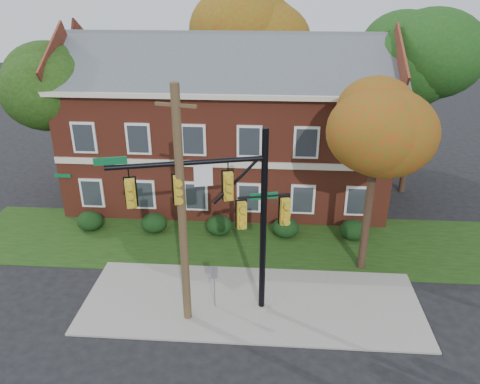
# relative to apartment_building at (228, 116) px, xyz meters

# --- Properties ---
(ground) EXTENTS (120.00, 120.00, 0.00)m
(ground) POSITION_rel_apartment_building_xyz_m (2.00, -11.95, -4.99)
(ground) COLOR black
(ground) RESTS_ON ground
(sidewalk) EXTENTS (14.00, 5.00, 0.08)m
(sidewalk) POSITION_rel_apartment_building_xyz_m (2.00, -10.95, -4.95)
(sidewalk) COLOR gray
(sidewalk) RESTS_ON ground
(grass_strip) EXTENTS (30.00, 6.00, 0.04)m
(grass_strip) POSITION_rel_apartment_building_xyz_m (2.00, -5.95, -4.97)
(grass_strip) COLOR #193811
(grass_strip) RESTS_ON ground
(apartment_building) EXTENTS (18.80, 8.80, 9.74)m
(apartment_building) POSITION_rel_apartment_building_xyz_m (0.00, 0.00, 0.00)
(apartment_building) COLOR maroon
(apartment_building) RESTS_ON ground
(hedge_far_left) EXTENTS (1.40, 1.26, 1.05)m
(hedge_far_left) POSITION_rel_apartment_building_xyz_m (-7.00, -5.25, -4.46)
(hedge_far_left) COLOR black
(hedge_far_left) RESTS_ON ground
(hedge_left) EXTENTS (1.40, 1.26, 1.05)m
(hedge_left) POSITION_rel_apartment_building_xyz_m (-3.50, -5.25, -4.46)
(hedge_left) COLOR black
(hedge_left) RESTS_ON ground
(hedge_center) EXTENTS (1.40, 1.26, 1.05)m
(hedge_center) POSITION_rel_apartment_building_xyz_m (0.00, -5.25, -4.46)
(hedge_center) COLOR black
(hedge_center) RESTS_ON ground
(hedge_right) EXTENTS (1.40, 1.26, 1.05)m
(hedge_right) POSITION_rel_apartment_building_xyz_m (3.50, -5.25, -4.46)
(hedge_right) COLOR black
(hedge_right) RESTS_ON ground
(hedge_far_right) EXTENTS (1.40, 1.26, 1.05)m
(hedge_far_right) POSITION_rel_apartment_building_xyz_m (7.00, -5.25, -4.46)
(hedge_far_right) COLOR black
(hedge_far_right) RESTS_ON ground
(tree_near_right) EXTENTS (4.50, 4.25, 8.58)m
(tree_near_right) POSITION_rel_apartment_building_xyz_m (7.22, -8.09, 1.68)
(tree_near_right) COLOR black
(tree_near_right) RESTS_ON ground
(tree_left_rear) EXTENTS (5.40, 5.10, 8.88)m
(tree_left_rear) POSITION_rel_apartment_building_xyz_m (-9.73, -1.12, 1.69)
(tree_left_rear) COLOR black
(tree_left_rear) RESTS_ON ground
(tree_right_rear) EXTENTS (6.30, 5.95, 10.62)m
(tree_right_rear) POSITION_rel_apartment_building_xyz_m (11.31, 0.86, 3.13)
(tree_right_rear) COLOR black
(tree_right_rear) RESTS_ON ground
(tree_far_rear) EXTENTS (6.84, 6.46, 11.52)m
(tree_far_rear) POSITION_rel_apartment_building_xyz_m (1.34, 7.84, 3.86)
(tree_far_rear) COLOR black
(tree_far_rear) RESTS_ON ground
(traffic_signal) EXTENTS (6.75, 1.90, 7.72)m
(traffic_signal) POSITION_rel_apartment_building_xyz_m (1.07, -11.64, -0.19)
(traffic_signal) COLOR gray
(traffic_signal) RESTS_ON ground
(utility_pole) EXTENTS (1.45, 0.44, 9.40)m
(utility_pole) POSITION_rel_apartment_building_xyz_m (-0.50, -12.10, -0.22)
(utility_pole) COLOR #503D25
(utility_pole) RESTS_ON ground
(sign_post) EXTENTS (0.29, 0.08, 2.02)m
(sign_post) POSITION_rel_apartment_building_xyz_m (0.50, -11.36, -3.62)
(sign_post) COLOR slate
(sign_post) RESTS_ON ground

